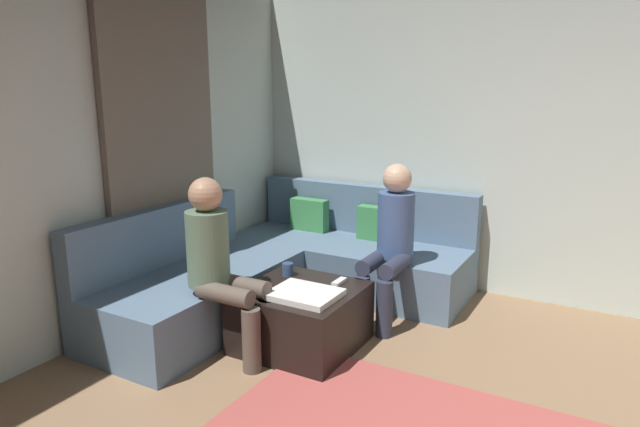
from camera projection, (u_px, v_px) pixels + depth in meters
name	position (u px, v px, depth m)	size (l,w,h in m)	color
wall_back	(586.00, 141.00, 4.32)	(6.00, 0.12, 2.70)	silver
curtain_panel	(163.00, 154.00, 4.31)	(0.06, 1.10, 2.50)	#726659
sectional_couch	(288.00, 268.00, 4.66)	(2.10, 2.55, 0.87)	slate
ottoman	(301.00, 317.00, 3.85)	(0.76, 0.76, 0.42)	black
folded_blanket	(304.00, 294.00, 3.65)	(0.44, 0.36, 0.04)	white
coffee_mug	(288.00, 269.00, 4.05)	(0.08, 0.08, 0.10)	#334C72
game_remote	(339.00, 282.00, 3.90)	(0.05, 0.15, 0.02)	white
person_on_couch_back	(391.00, 237.00, 4.20)	(0.30, 0.60, 1.20)	#2D3347
person_on_couch_side	(220.00, 261.00, 3.63)	(0.60, 0.30, 1.20)	brown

